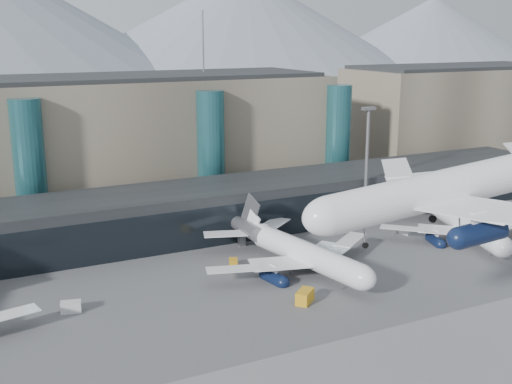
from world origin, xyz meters
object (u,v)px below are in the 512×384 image
at_px(lightmast_mid, 367,160).
at_px(jet_parked_mid, 293,242).
at_px(veh_b, 233,263).
at_px(veh_g, 405,231).
at_px(jet_parked_right, 461,216).
at_px(hero_jet, 465,175).
at_px(veh_a, 71,307).
at_px(veh_h, 305,296).

distance_m(lightmast_mid, jet_parked_mid, 32.41).
bearing_deg(jet_parked_mid, lightmast_mid, -69.26).
bearing_deg(veh_b, veh_g, -64.43).
bearing_deg(jet_parked_right, veh_b, 101.88).
height_order(hero_jet, veh_a, hero_jet).
xyz_separation_m(lightmast_mid, jet_parked_right, (12.52, -15.61, -10.04)).
bearing_deg(veh_g, jet_parked_right, 32.98).
bearing_deg(veh_a, jet_parked_right, 14.47).
relative_size(veh_b, veh_h, 0.67).
bearing_deg(veh_g, veh_h, -83.00).
relative_size(lightmast_mid, veh_g, 12.20).
height_order(jet_parked_right, veh_b, jet_parked_right).
bearing_deg(lightmast_mid, veh_b, -163.39).
bearing_deg(lightmast_mid, jet_parked_mid, -149.90).
xyz_separation_m(lightmast_mid, veh_b, (-36.28, -10.82, -13.72)).
bearing_deg(veh_g, veh_a, -106.01).
relative_size(veh_g, veh_h, 0.57).
relative_size(hero_jet, veh_g, 18.32).
height_order(lightmast_mid, hero_jet, hero_jet).
relative_size(hero_jet, jet_parked_mid, 1.02).
distance_m(lightmast_mid, veh_b, 40.27).
distance_m(jet_parked_right, veh_b, 49.17).
height_order(veh_a, veh_b, veh_a).
xyz_separation_m(veh_b, veh_h, (3.41, -19.18, 0.31)).
relative_size(veh_a, veh_h, 0.82).
xyz_separation_m(lightmast_mid, jet_parked_mid, (-26.72, -15.49, -9.83)).
relative_size(hero_jet, veh_a, 12.90).
bearing_deg(lightmast_mid, veh_h, -137.61).
distance_m(jet_parked_mid, jet_parked_right, 39.25).
relative_size(jet_parked_mid, veh_b, 15.42).
bearing_deg(veh_b, jet_parked_mid, -92.52).
distance_m(hero_jet, veh_h, 35.80).
height_order(veh_a, veh_g, veh_a).
height_order(lightmast_mid, jet_parked_right, lightmast_mid).
bearing_deg(veh_g, veh_b, -110.48).
distance_m(hero_jet, veh_a, 59.55).
bearing_deg(veh_h, veh_a, 119.08).
height_order(jet_parked_mid, veh_a, jet_parked_mid).
distance_m(veh_a, veh_b, 30.44).
height_order(jet_parked_mid, jet_parked_right, jet_parked_mid).
xyz_separation_m(veh_a, veh_h, (33.14, -12.66, 0.17)).
distance_m(jet_parked_mid, veh_a, 39.51).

